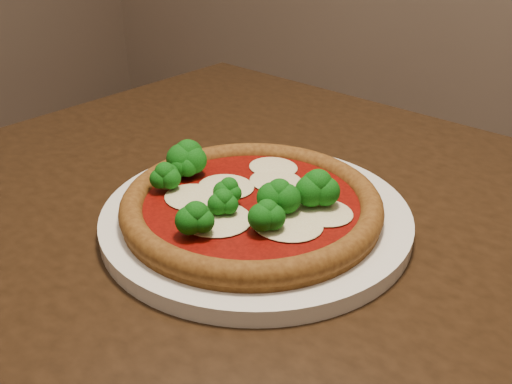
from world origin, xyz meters
The scene contains 3 objects.
dining_table centered at (0.19, 0.14, 0.65)m, with size 1.20×1.00×0.75m.
plate centered at (0.12, 0.15, 0.76)m, with size 0.34×0.34×0.02m, color white.
pizza centered at (0.12, 0.14, 0.78)m, with size 0.28×0.28×0.06m.
Camera 1 is at (0.42, -0.30, 1.08)m, focal length 40.00 mm.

